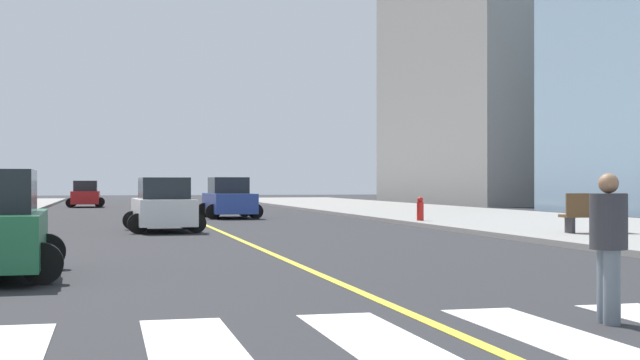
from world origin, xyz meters
TOP-DOWN VIEW (x-y plane):
  - sidewalk_kerb_east at (12.20, 20.00)m, footprint 10.00×120.00m
  - crosswalk_paint at (0.00, 4.00)m, footprint 13.50×4.00m
  - lane_divider_paint at (0.00, 40.00)m, footprint 0.16×80.00m
  - parking_garage_concrete at (28.89, 60.37)m, footprint 18.00×24.00m
  - car_red_nearest at (-4.90, 54.93)m, footprint 2.39×3.81m
  - car_blue_second at (1.72, 35.23)m, footprint 2.63×4.11m
  - car_white_fourth at (-1.78, 24.79)m, footprint 2.52×3.94m
  - park_bench at (9.79, 18.40)m, footprint 1.83×0.68m
  - pedestrian_crossing at (1.90, 4.63)m, footprint 0.41×0.41m
  - fire_hydrant at (7.86, 27.36)m, footprint 0.26×0.26m

SIDE VIEW (x-z plane):
  - lane_divider_paint at x=0.00m, z-range 0.00..0.01m
  - crosswalk_paint at x=0.00m, z-range 0.00..0.01m
  - sidewalk_kerb_east at x=12.20m, z-range 0.00..0.15m
  - fire_hydrant at x=7.86m, z-range 0.13..1.02m
  - park_bench at x=9.79m, z-range 0.13..1.25m
  - car_red_nearest at x=-4.90m, z-range -0.06..1.64m
  - car_white_fourth at x=-1.78m, z-range -0.06..1.67m
  - car_blue_second at x=1.72m, z-range -0.06..1.75m
  - pedestrian_crossing at x=1.90m, z-range 0.08..1.75m
  - parking_garage_concrete at x=28.89m, z-range 0.00..24.26m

